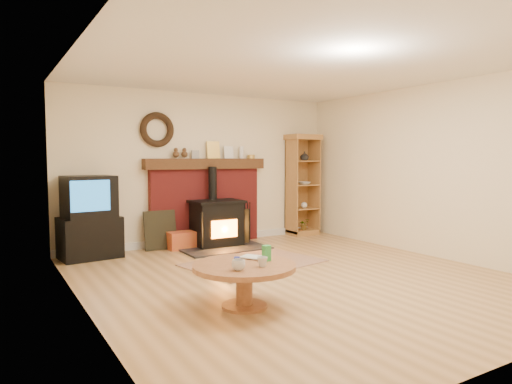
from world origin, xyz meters
TOP-DOWN VIEW (x-y plane):
  - ground at (0.00, 0.00)m, footprint 5.50×5.50m
  - room_shell at (-0.02, 0.09)m, footprint 5.02×5.52m
  - chimney_breast at (0.00, 2.67)m, footprint 2.20×0.22m
  - wood_stove at (0.03, 2.28)m, footprint 1.40×1.00m
  - area_rug at (-0.07, 0.92)m, footprint 2.02×1.57m
  - tv_unit at (-1.98, 2.47)m, footprint 0.90×0.67m
  - curio_cabinet at (1.99, 2.55)m, footprint 0.62×0.45m
  - firelog_box at (-0.55, 2.40)m, footprint 0.46×0.29m
  - leaning_painting at (-0.87, 2.55)m, footprint 0.53×0.14m
  - fire_tools at (0.70, 2.50)m, footprint 0.19×0.16m
  - coffee_table at (-1.12, -0.68)m, footprint 1.03×1.03m

SIDE VIEW (x-z plane):
  - ground at x=0.00m, z-range 0.00..0.00m
  - area_rug at x=-0.07m, z-range 0.00..0.01m
  - firelog_box at x=-0.55m, z-range 0.00..0.29m
  - fire_tools at x=0.70m, z-range -0.19..0.51m
  - leaning_painting at x=-0.87m, z-range 0.00..0.64m
  - coffee_table at x=-1.12m, z-range 0.06..0.66m
  - wood_stove at x=0.03m, z-range -0.29..1.06m
  - tv_unit at x=-1.98m, z-range -0.03..1.20m
  - chimney_breast at x=0.00m, z-range -0.09..1.69m
  - curio_cabinet at x=1.99m, z-range 0.00..1.94m
  - room_shell at x=-0.02m, z-range 0.41..3.02m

